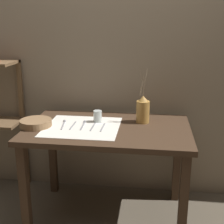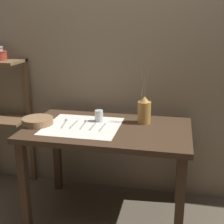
{
  "view_description": "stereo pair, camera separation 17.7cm",
  "coord_description": "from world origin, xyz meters",
  "views": [
    {
      "loc": [
        0.33,
        -2.21,
        1.57
      ],
      "look_at": [
        0.03,
        0.0,
        0.9
      ],
      "focal_mm": 50.0,
      "sensor_mm": 36.0,
      "label": 1
    },
    {
      "loc": [
        0.5,
        -2.18,
        1.57
      ],
      "look_at": [
        0.03,
        0.0,
        0.9
      ],
      "focal_mm": 50.0,
      "sensor_mm": 36.0,
      "label": 2
    }
  ],
  "objects": [
    {
      "name": "linen_cloth",
      "position": [
        -0.19,
        -0.03,
        0.78
      ],
      "size": [
        0.56,
        0.52,
        0.0
      ],
      "color": "white",
      "rests_on": "wooden_table"
    },
    {
      "name": "wooden_bowl",
      "position": [
        -0.55,
        -0.06,
        0.8
      ],
      "size": [
        0.24,
        0.24,
        0.05
      ],
      "color": "#8E6B47",
      "rests_on": "wooden_table"
    },
    {
      "name": "fork_inner",
      "position": [
        -0.11,
        -0.02,
        0.78
      ],
      "size": [
        0.01,
        0.18,
        0.0
      ],
      "color": "#939399",
      "rests_on": "wooden_table"
    },
    {
      "name": "stone_wall_back",
      "position": [
        0.0,
        0.49,
        1.2
      ],
      "size": [
        7.0,
        0.06,
        2.4
      ],
      "color": "gray",
      "rests_on": "ground_plane"
    },
    {
      "name": "pitcher_with_flowers",
      "position": [
        0.26,
        0.15,
        0.88
      ],
      "size": [
        0.1,
        0.1,
        0.43
      ],
      "color": "#B7843D",
      "rests_on": "wooden_table"
    },
    {
      "name": "spoon_outer",
      "position": [
        -0.35,
        0.03,
        0.78
      ],
      "size": [
        0.04,
        0.2,
        0.02
      ],
      "color": "#939399",
      "rests_on": "wooden_table"
    },
    {
      "name": "wooden_table",
      "position": [
        0.0,
        0.0,
        0.67
      ],
      "size": [
        1.24,
        0.77,
        0.78
      ],
      "color": "#422D1E",
      "rests_on": "ground_plane"
    },
    {
      "name": "ground_plane",
      "position": [
        0.0,
        0.0,
        0.0
      ],
      "size": [
        12.0,
        12.0,
        0.0
      ],
      "primitive_type": "plane",
      "color": "brown"
    },
    {
      "name": "fork_outer",
      "position": [
        -0.04,
        -0.03,
        0.78
      ],
      "size": [
        0.01,
        0.18,
        0.0
      ],
      "color": "#939399",
      "rests_on": "wooden_table"
    },
    {
      "name": "knife_center",
      "position": [
        -0.27,
        -0.02,
        0.78
      ],
      "size": [
        0.01,
        0.18,
        0.0
      ],
      "color": "#939399",
      "rests_on": "wooden_table"
    },
    {
      "name": "glass_tumbler_near",
      "position": [
        -0.1,
        0.1,
        0.83
      ],
      "size": [
        0.07,
        0.07,
        0.09
      ],
      "color": "silver",
      "rests_on": "wooden_table"
    },
    {
      "name": "spoon_inner",
      "position": [
        -0.2,
        0.04,
        0.78
      ],
      "size": [
        0.03,
        0.2,
        0.02
      ],
      "color": "#939399",
      "rests_on": "wooden_table"
    }
  ]
}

